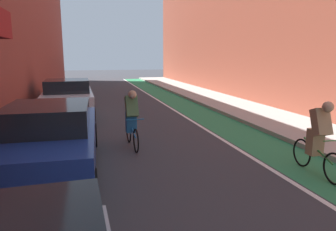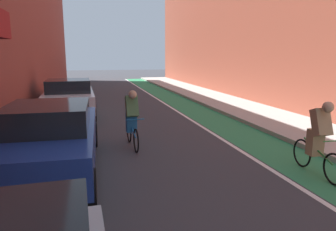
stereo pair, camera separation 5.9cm
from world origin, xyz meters
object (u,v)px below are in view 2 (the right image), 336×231
Objects in this scene: cyclist_trailing at (319,138)px; cyclist_far at (132,117)px; parked_sedan_blue at (51,138)px; parked_sedan_white at (69,97)px.

cyclist_trailing reaches higher than cyclist_far.
cyclist_trailing is 4.61m from cyclist_far.
cyclist_far is at bearing 38.58° from parked_sedan_blue.
parked_sedan_blue is at bearing -90.02° from parked_sedan_white.
parked_sedan_blue is 2.81× the size of cyclist_far.
parked_sedan_blue is at bearing -141.42° from cyclist_far.
parked_sedan_white is 5.57m from cyclist_far.
cyclist_trailing reaches higher than parked_sedan_blue.
parked_sedan_blue is 2.81× the size of cyclist_trailing.
parked_sedan_white is 2.68× the size of cyclist_trailing.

